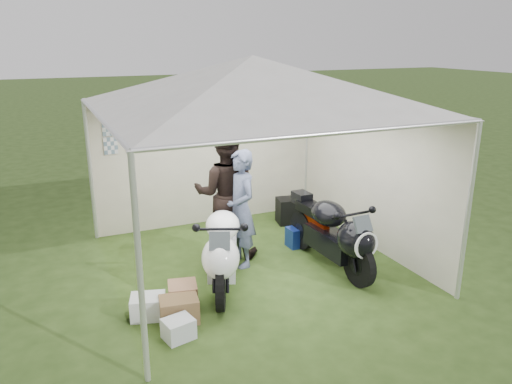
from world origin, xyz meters
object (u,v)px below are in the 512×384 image
equipment_box (290,211)px  paddock_stand (300,236)px  crate_0 (148,307)px  motorcycle_black (334,232)px  canopy_tent (252,88)px  crate_2 (178,329)px  person_dark_jacket (226,193)px  person_blue_jacket (241,209)px  crate_1 (183,295)px  motorcycle_white (223,246)px  crate_3 (179,310)px

equipment_box → paddock_stand: bearing=-108.7°
crate_0 → motorcycle_black: bearing=5.1°
motorcycle_black → crate_0: 2.79m
canopy_tent → crate_2: bearing=-136.3°
person_dark_jacket → crate_2: 2.46m
person_dark_jacket → equipment_box: person_dark_jacket is taller
person_blue_jacket → motorcycle_black: bearing=55.4°
crate_0 → crate_1: (0.45, 0.06, 0.02)m
person_dark_jacket → crate_0: (-1.50, -1.33, -0.85)m
crate_1 → paddock_stand: bearing=26.1°
equipment_box → canopy_tent: bearing=-135.2°
person_blue_jacket → person_dark_jacket: bearing=-173.0°
canopy_tent → person_blue_jacket: bearing=162.0°
person_dark_jacket → motorcycle_white: bearing=91.6°
crate_1 → crate_2: crate_1 is taller
motorcycle_black → crate_2: (-2.53, -0.83, -0.44)m
motorcycle_black → crate_2: motorcycle_black is taller
crate_2 → crate_3: bearing=73.1°
canopy_tent → equipment_box: bearing=44.8°
paddock_stand → motorcycle_black: bearing=-87.7°
crate_3 → crate_0: bearing=142.7°
motorcycle_white → equipment_box: (1.94, 1.78, -0.34)m
motorcycle_white → person_dark_jacket: size_ratio=1.00×
motorcycle_black → person_dark_jacket: size_ratio=1.03×
canopy_tent → person_blue_jacket: size_ratio=3.27×
paddock_stand → crate_2: paddock_stand is taller
person_dark_jacket → equipment_box: bearing=-126.6°
canopy_tent → crate_0: (-1.74, -0.87, -2.44)m
motorcycle_black → person_dark_jacket: (-1.24, 1.08, 0.43)m
person_blue_jacket → crate_2: person_blue_jacket is taller
motorcycle_black → crate_1: bearing=-177.8°
motorcycle_white → person_dark_jacket: 1.10m
crate_0 → paddock_stand: bearing=23.4°
paddock_stand → motorcycle_white: bearing=-154.1°
equipment_box → crate_2: (-2.83, -2.75, -0.11)m
motorcycle_black → paddock_stand: size_ratio=4.87×
crate_3 → crate_1: bearing=66.7°
motorcycle_black → crate_3: bearing=-171.0°
canopy_tent → crate_2: (-1.53, -1.46, -2.46)m
motorcycle_white → crate_1: size_ratio=5.67×
motorcycle_black → paddock_stand: (-0.04, 0.93, -0.40)m
canopy_tent → crate_1: 2.86m
person_dark_jacket → person_blue_jacket: bearing=126.1°
motorcycle_white → equipment_box: size_ratio=4.28×
paddock_stand → canopy_tent: bearing=-162.9°
paddock_stand → equipment_box: bearing=71.3°
crate_2 → crate_3: (0.10, 0.35, 0.03)m
crate_0 → person_blue_jacket: bearing=30.3°
motorcycle_black → motorcycle_white: bearing=172.7°
canopy_tent → equipment_box: canopy_tent is taller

